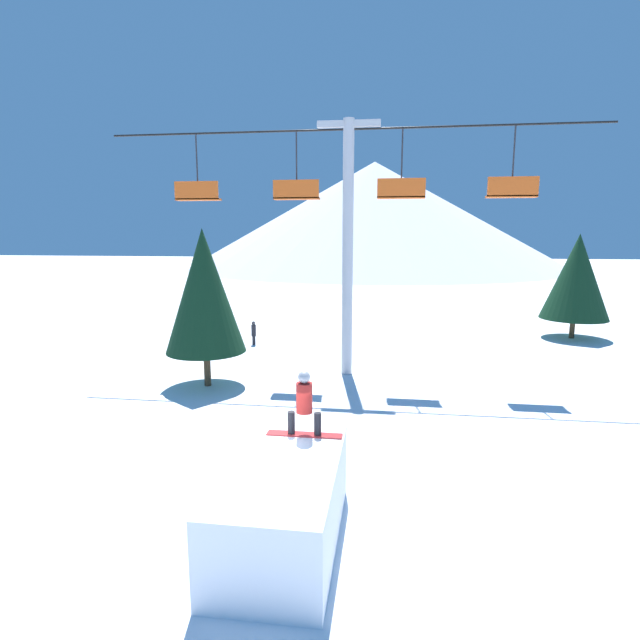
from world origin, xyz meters
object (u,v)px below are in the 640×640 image
at_px(snow_ramp, 283,504).
at_px(distant_skier, 254,332).
at_px(snowboarder, 304,403).
at_px(pine_tree_near, 204,291).

distance_m(snow_ramp, distant_skier, 16.92).
height_order(snow_ramp, distant_skier, snow_ramp).
xyz_separation_m(snow_ramp, snowboarder, (0.17, 1.36, 1.46)).
bearing_deg(snowboarder, snow_ramp, -97.32).
bearing_deg(snow_ramp, snowboarder, 82.68).
bearing_deg(distant_skier, snowboarder, -70.74).
bearing_deg(snow_ramp, pine_tree_near, 118.03).
relative_size(snow_ramp, pine_tree_near, 0.67).
relative_size(snow_ramp, distant_skier, 3.21).
bearing_deg(snow_ramp, distant_skier, 107.18).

